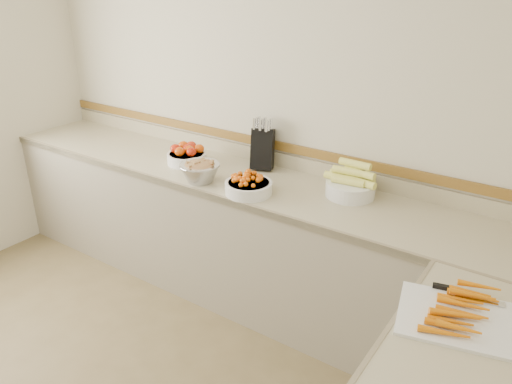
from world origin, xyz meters
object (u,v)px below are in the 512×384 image
Objects in this scene: rhubarb_bowl at (200,171)px; cutting_board at (461,314)px; corn_bowl at (351,185)px; tomato_bowl at (187,155)px; knife_block at (263,148)px; cherry_tomato_bowl at (249,185)px.

cutting_board is (1.74, -0.49, -0.06)m from rhubarb_bowl.
rhubarb_bowl is (-0.89, -0.34, 0.00)m from corn_bowl.
tomato_bowl is 1.19m from corn_bowl.
corn_bowl is at bearing -7.22° from knife_block.
knife_block reaches higher than corn_bowl.
tomato_bowl reaches higher than cutting_board.
tomato_bowl is 0.69m from cherry_tomato_bowl.
rhubarb_bowl is at bearing 164.30° from cutting_board.
cherry_tomato_bowl is 1.46m from cutting_board.
cherry_tomato_bowl is 1.11× the size of rhubarb_bowl.
knife_block is 1.38× the size of rhubarb_bowl.
rhubarb_bowl reaches higher than cutting_board.
tomato_bowl is 1.06× the size of rhubarb_bowl.
corn_bowl is at bearing 6.41° from tomato_bowl.
cherry_tomato_bowl is (0.17, -0.41, -0.09)m from knife_block.
knife_block is 0.45m from cherry_tomato_bowl.
cutting_board is (1.37, -0.51, -0.03)m from cherry_tomato_bowl.
rhubarb_bowl is 0.50× the size of cutting_board.
corn_bowl is (1.19, 0.13, 0.01)m from tomato_bowl.
tomato_bowl is at bearing 161.08° from cutting_board.
knife_block is at bearing 112.77° from cherry_tomato_bowl.
corn_bowl is (0.52, 0.32, 0.02)m from cherry_tomato_bowl.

